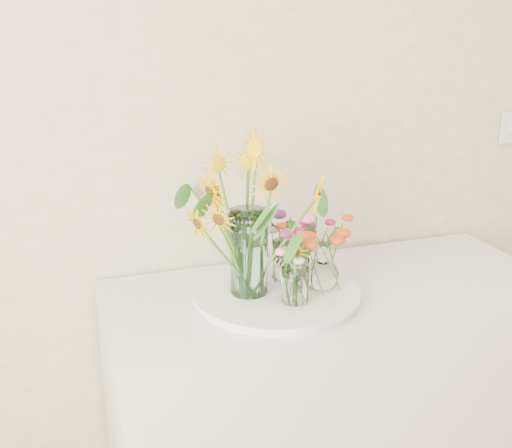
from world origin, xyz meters
name	(u,v)px	position (x,y,z in m)	size (l,w,h in m)	color
counter	(329,412)	(-0.13, 1.93, 0.45)	(1.40, 0.60, 0.90)	white
tray	(276,295)	(-0.32, 1.92, 0.91)	(0.48, 0.48, 0.03)	white
mason_jar	(249,253)	(-0.40, 1.93, 1.05)	(0.11, 0.11, 0.26)	#C3F3EB
sunflower_bouquet	(249,217)	(-0.40, 1.93, 1.16)	(0.68, 0.68, 0.48)	#F2BE05
small_vase_a	(295,281)	(-0.30, 1.83, 0.99)	(0.08, 0.08, 0.13)	white
wildflower_posy_a	(296,266)	(-0.30, 1.83, 1.04)	(0.18, 0.18, 0.22)	#FF3D16
small_vase_b	(323,265)	(-0.18, 1.90, 1.00)	(0.10, 0.10, 0.15)	white
wildflower_posy_b	(323,251)	(-0.18, 1.90, 1.04)	(0.23, 0.23, 0.24)	#FF3D16
small_vase_c	(284,260)	(-0.27, 2.00, 0.99)	(0.07, 0.07, 0.13)	white
wildflower_posy_c	(284,246)	(-0.27, 2.00, 1.03)	(0.20, 0.20, 0.22)	#FF3D16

